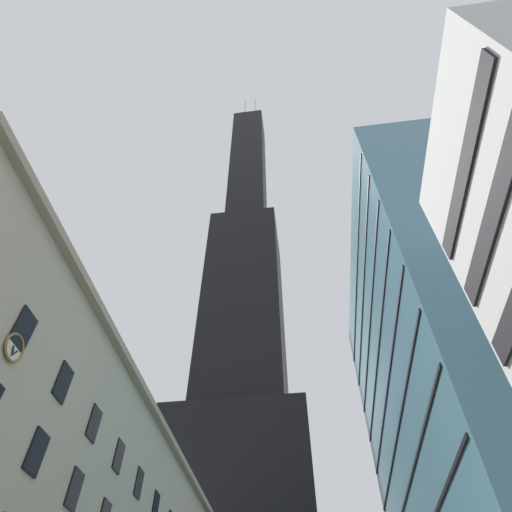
% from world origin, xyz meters
% --- Properties ---
extents(dark_skyscraper, '(28.70, 28.70, 226.98)m').
position_xyz_m(dark_skyscraper, '(-10.90, 74.59, 66.37)').
color(dark_skyscraper, black).
rests_on(dark_skyscraper, ground).
extents(glass_office_midrise, '(15.52, 35.05, 44.86)m').
position_xyz_m(glass_office_midrise, '(18.71, 25.14, 22.43)').
color(glass_office_midrise, teal).
rests_on(glass_office_midrise, ground).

